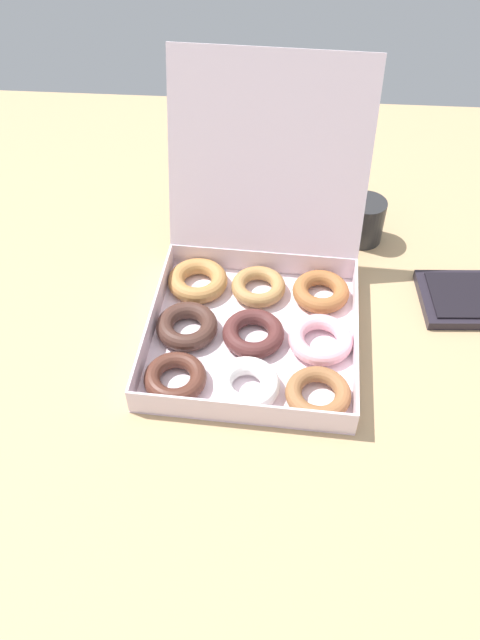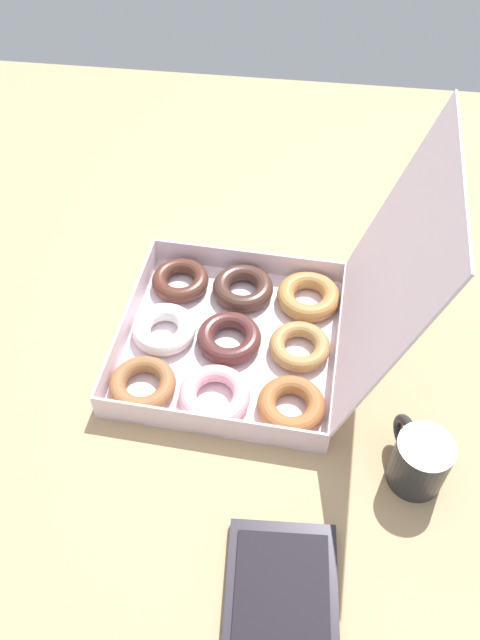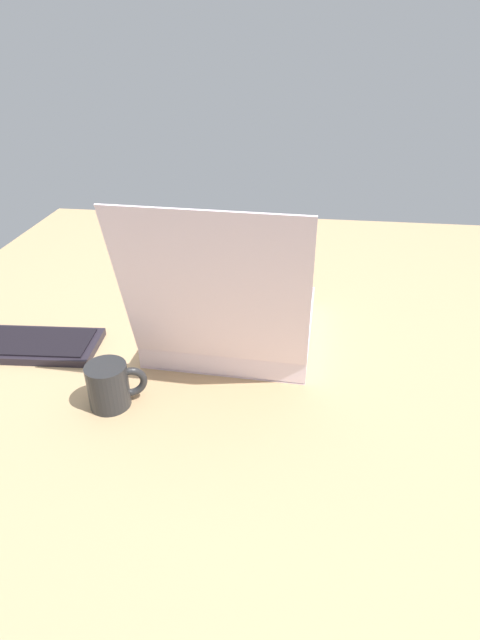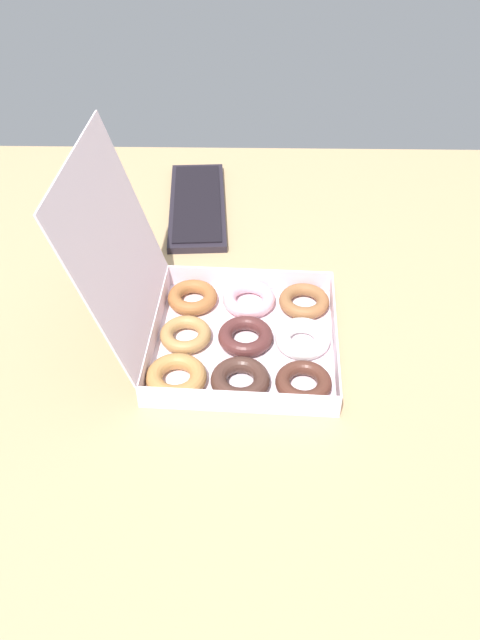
# 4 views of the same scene
# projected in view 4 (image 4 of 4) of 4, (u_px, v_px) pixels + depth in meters

# --- Properties ---
(ground_plane) EXTENTS (1.80, 1.80, 0.02)m
(ground_plane) POSITION_uv_depth(u_px,v_px,m) (249.00, 354.00, 1.26)
(ground_plane) COLOR tan
(donut_box) EXTENTS (0.39, 0.50, 0.41)m
(donut_box) POSITION_uv_depth(u_px,v_px,m) (231.00, 328.00, 1.24)
(donut_box) COLOR white
(donut_box) RESTS_ON ground_plane
(keyboard) EXTENTS (0.43, 0.17, 0.02)m
(keyboard) POSITION_uv_depth(u_px,v_px,m) (198.00, 205.00, 1.66)
(keyboard) COLOR #241E28
(keyboard) RESTS_ON ground_plane
(coffee_mug) EXTENTS (0.11, 0.08, 0.09)m
(coffee_mug) POSITION_uv_depth(u_px,v_px,m) (112.00, 262.00, 1.40)
(coffee_mug) COLOR #28282A
(coffee_mug) RESTS_ON ground_plane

